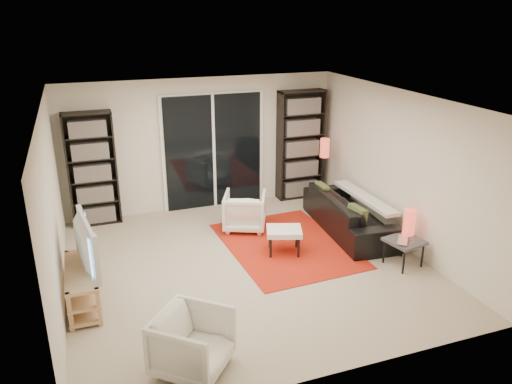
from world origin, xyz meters
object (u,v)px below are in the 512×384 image
Objects in this scene: bookshelf_left at (92,170)px; armchair_back at (245,211)px; tv_stand at (83,285)px; sofa at (350,213)px; armchair_front at (192,343)px; bookshelf_right at (301,145)px; ottoman at (284,232)px; side_table at (404,243)px; floor_lamp at (324,155)px.

armchair_back is at bearing -25.16° from bookshelf_left.
tv_stand is at bearing 53.25° from armchair_back.
sofa is 3.02× the size of armchair_front.
bookshelf_left reaches higher than armchair_front.
armchair_front is at bearing 131.95° from sofa.
bookshelf_right reaches higher than tv_stand.
side_table is (1.48, -0.94, 0.01)m from ottoman.
floor_lamp is (0.24, -0.54, -0.08)m from bookshelf_right.
armchair_front is at bearing -126.42° from bookshelf_right.
bookshelf_right reaches higher than sofa.
ottoman is (1.91, 2.11, 0.02)m from armchair_front.
side_table is at bearing -30.29° from armchair_front.
bookshelf_left is at bearing 172.44° from floor_lamp.
armchair_front is (-3.15, -4.27, -0.72)m from bookshelf_right.
bookshelf_left is 3.85m from bookshelf_right.
armchair_front is 1.28× the size of side_table.
floor_lamp reaches higher than sofa.
armchair_back is 1.10× the size of ottoman.
armchair_back is at bearing 131.09° from side_table.
ottoman is 1.75m from side_table.
ottoman is (0.27, -1.06, 0.03)m from armchair_back.
bookshelf_left is at bearing 180.00° from bookshelf_right.
bookshelf_left is 5.17m from side_table.
bookshelf_right reaches higher than side_table.
bookshelf_left is at bearing 50.06° from armchair_front.
sofa reaches higher than ottoman.
tv_stand is 4.43m from side_table.
bookshelf_right is 0.97× the size of sofa.
floor_lamp is (0.13, 1.23, 0.66)m from sofa.
armchair_back is 0.98× the size of armchair_front.
armchair_back is (2.65, 1.50, 0.05)m from tv_stand.
ottoman is at bearing 128.03° from armchair_back.
floor_lamp reaches higher than armchair_back.
bookshelf_right is 5.35m from armchair_front.
armchair_front is at bearing -132.13° from ottoman.
armchair_front is (-3.26, -2.50, 0.01)m from sofa.
tv_stand is 3.05m from armchair_back.
bookshelf_left is 0.90× the size of sofa.
bookshelf_right is 3.19m from side_table.
bookshelf_left is 3.44m from ottoman.
sofa is (0.11, -1.77, -0.73)m from bookshelf_right.
armchair_front is (1.02, -1.67, 0.06)m from tv_stand.
bookshelf_left is 4.37m from armchair_front.
bookshelf_right reaches higher than ottoman.
bookshelf_right reaches higher than armchair_front.
armchair_front reaches higher than tv_stand.
bookshelf_left reaches higher than tv_stand.
armchair_front is 0.56× the size of floor_lamp.
armchair_front reaches higher than sofa.
tv_stand is at bearing 173.41° from side_table.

